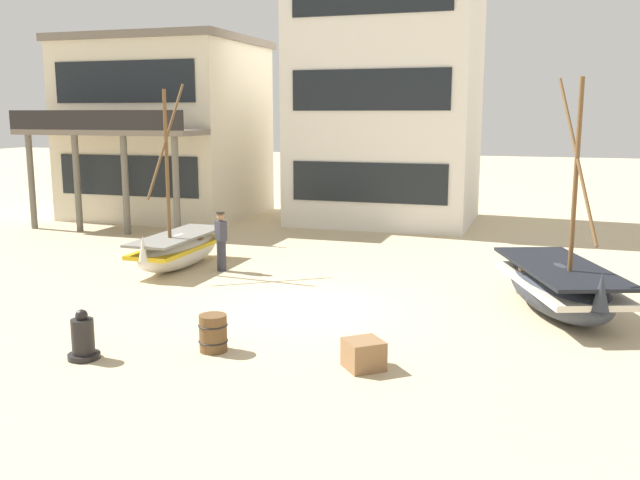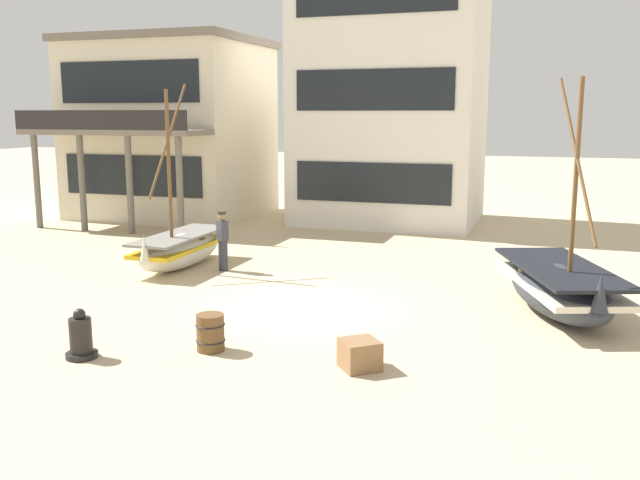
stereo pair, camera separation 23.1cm
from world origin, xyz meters
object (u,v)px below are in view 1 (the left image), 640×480
Objects in this scene: wooden_barrel at (213,333)px; cargo_crate at (364,354)px; fishing_boat_centre_large at (179,249)px; capstan_winch at (83,339)px; fishing_boat_near_left at (559,286)px; fisherman_by_hull at (221,242)px; harbor_building_main at (387,92)px; harbor_building_annex at (167,128)px.

cargo_crate is (2.90, -0.01, -0.09)m from wooden_barrel.
capstan_winch is (2.13, -7.26, -0.18)m from fishing_boat_centre_large.
wooden_barrel is at bearing -142.82° from fishing_boat_near_left.
harbor_building_main reaches higher than fisherman_by_hull.
fishing_boat_centre_large is 11.29m from harbor_building_annex.
harbor_building_annex is (-12.73, 15.41, 3.49)m from cargo_crate.
fisherman_by_hull is 7.30m from capstan_winch.
capstan_winch is 18.55m from harbor_building_annex.
fishing_boat_centre_large is 9.39m from cargo_crate.
fishing_boat_centre_large is 8.42× the size of cargo_crate.
fisherman_by_hull is 8.42m from cargo_crate.
fishing_boat_near_left reaches higher than fisherman_by_hull.
harbor_building_main is at bearing 85.07° from capstan_winch.
fishing_boat_centre_large is 1.39m from fisherman_by_hull.
fisherman_by_hull is at bearing 170.69° from fishing_boat_near_left.
capstan_winch is at bearing -83.91° from fisherman_by_hull.
cargo_crate is 20.29m from harbor_building_annex.
fishing_boat_centre_large is at bearing -109.12° from harbor_building_main.
cargo_crate is (4.94, 1.09, -0.11)m from capstan_winch.
capstan_winch is 18.57m from harbor_building_main.
fisherman_by_hull is (-8.97, 1.47, 0.23)m from fishing_boat_near_left.
fisherman_by_hull is at bearing 132.90° from cargo_crate.
harbor_building_annex is at bearing 115.26° from capstan_winch.
fisherman_by_hull is 2.41× the size of wooden_barrel.
capstan_winch is (0.77, -7.24, -0.47)m from fisherman_by_hull.
fishing_boat_near_left is 0.61× the size of harbor_building_annex.
harbor_building_main is at bearing 118.85° from fishing_boat_near_left.
fishing_boat_centre_large is 3.09× the size of fisherman_by_hull.
fishing_boat_near_left is 19.51m from harbor_building_annex.
fishing_boat_centre_large is 7.57m from capstan_winch.
harbor_building_main is (2.31, 10.62, 4.38)m from fisherman_by_hull.
fisherman_by_hull reaches higher than capstan_winch.
harbor_building_main reaches higher than fishing_boat_near_left.
fishing_boat_near_left is 14.55m from harbor_building_main.
fisherman_by_hull is at bearing 96.09° from capstan_winch.
fishing_boat_near_left reaches higher than capstan_winch.
wooden_barrel reaches higher than cargo_crate.
capstan_winch is at bearing -167.52° from cargo_crate.
cargo_crate is (-3.26, -4.68, -0.35)m from fishing_boat_near_left.
wooden_barrel is 0.07× the size of harbor_building_main.
capstan_winch is at bearing -144.86° from fishing_boat_near_left.
harbor_building_main is at bearing 77.70° from fisherman_by_hull.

